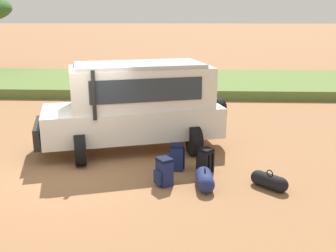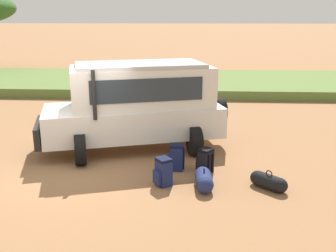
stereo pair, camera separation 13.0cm
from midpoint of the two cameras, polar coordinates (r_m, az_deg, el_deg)
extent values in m
plane|color=#936642|center=(10.08, -13.10, -6.16)|extent=(320.00, 320.00, 0.00)
cube|color=#5B7538|center=(21.18, -4.86, 6.36)|extent=(120.00, 7.00, 0.44)
cube|color=silver|center=(11.16, -5.45, 0.78)|extent=(5.24, 3.20, 0.84)
cube|color=silver|center=(10.98, -4.29, 5.76)|extent=(4.17, 2.79, 1.10)
cube|color=#232D38|center=(10.85, -12.27, 5.04)|extent=(0.50, 1.51, 0.77)
cube|color=#232D38|center=(10.10, -3.41, 5.17)|extent=(2.83, 0.87, 0.60)
cube|color=#232D38|center=(11.85, -5.04, 6.74)|extent=(2.83, 0.87, 0.60)
cube|color=#B7B7B7|center=(10.89, -4.61, 8.86)|extent=(3.77, 2.61, 0.10)
cube|color=black|center=(11.14, -18.60, -0.93)|extent=(0.61, 1.59, 0.56)
cylinder|color=black|center=(9.89, -11.08, 4.38)|extent=(0.10, 0.10, 1.25)
cylinder|color=black|center=(10.24, -13.00, -3.41)|extent=(0.49, 0.85, 0.80)
cylinder|color=black|center=(12.09, -13.23, -0.44)|extent=(0.49, 0.85, 0.80)
cylinder|color=black|center=(10.70, 3.48, -2.19)|extent=(0.49, 0.85, 0.80)
cylinder|color=black|center=(12.48, 0.83, 0.49)|extent=(0.49, 0.85, 0.80)
cylinder|color=black|center=(11.76, 7.11, 2.28)|extent=(0.42, 0.77, 0.74)
cube|color=navy|center=(8.87, -0.94, -6.82)|extent=(0.42, 0.44, 0.58)
cube|color=navy|center=(8.82, -1.90, -7.49)|extent=(0.21, 0.26, 0.32)
cube|color=black|center=(8.76, -0.95, -4.90)|extent=(0.42, 0.43, 0.07)
cylinder|color=black|center=(8.89, 0.18, -6.78)|extent=(0.04, 0.04, 0.49)
cylinder|color=black|center=(9.01, -0.37, -6.46)|extent=(0.04, 0.04, 0.49)
cube|color=navy|center=(9.72, 0.89, -4.70)|extent=(0.32, 0.33, 0.59)
cube|color=navy|center=(9.75, -0.27, -5.09)|extent=(0.08, 0.25, 0.33)
cube|color=black|center=(9.61, 0.90, -2.87)|extent=(0.33, 0.31, 0.07)
cylinder|color=black|center=(9.64, 1.92, -4.87)|extent=(0.04, 0.04, 0.51)
cylinder|color=black|center=(9.78, 1.93, -4.56)|extent=(0.04, 0.04, 0.51)
cube|color=black|center=(9.60, 5.14, -5.19)|extent=(0.41, 0.42, 0.55)
cube|color=black|center=(9.72, 4.32, -5.32)|extent=(0.22, 0.24, 0.30)
cube|color=black|center=(9.49, 5.19, -3.48)|extent=(0.41, 0.42, 0.07)
cylinder|color=black|center=(9.46, 5.60, -5.53)|extent=(0.04, 0.04, 0.46)
cylinder|color=black|center=(9.56, 6.14, -5.29)|extent=(0.04, 0.04, 0.46)
cylinder|color=black|center=(9.03, 14.06, -7.76)|extent=(0.65, 0.64, 0.33)
sphere|color=black|center=(9.17, 12.53, -7.28)|extent=(0.33, 0.33, 0.33)
sphere|color=black|center=(8.89, 15.65, -8.25)|extent=(0.33, 0.33, 0.33)
torus|color=black|center=(8.96, 14.14, -6.66)|extent=(0.13, 0.13, 0.16)
cylinder|color=navy|center=(8.82, 4.93, -7.76)|extent=(0.41, 0.61, 0.37)
sphere|color=navy|center=(9.09, 4.75, -7.01)|extent=(0.37, 0.37, 0.37)
sphere|color=navy|center=(8.55, 5.13, -8.55)|extent=(0.37, 0.37, 0.37)
torus|color=#121834|center=(8.74, 4.97, -6.52)|extent=(0.03, 0.17, 0.16)
camera|label=1|loc=(0.07, -90.38, -0.11)|focal=42.00mm
camera|label=2|loc=(0.07, 89.62, 0.11)|focal=42.00mm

